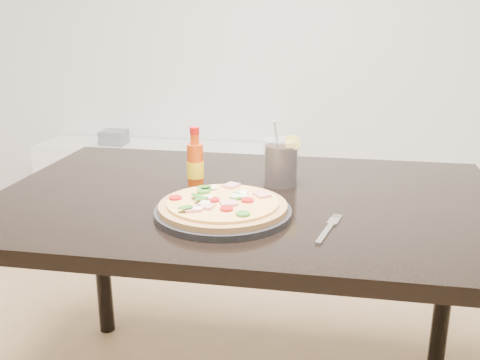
% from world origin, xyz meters
% --- Properties ---
extents(dining_table, '(1.40, 0.90, 0.75)m').
position_xyz_m(dining_table, '(-0.01, 0.56, 0.67)').
color(dining_table, black).
rests_on(dining_table, ground).
extents(plate, '(0.34, 0.34, 0.02)m').
position_xyz_m(plate, '(-0.05, 0.40, 0.76)').
color(plate, black).
rests_on(plate, dining_table).
extents(pizza, '(0.32, 0.32, 0.03)m').
position_xyz_m(pizza, '(-0.05, 0.40, 0.78)').
color(pizza, tan).
rests_on(pizza, plate).
extents(hot_sauce_bottle, '(0.06, 0.06, 0.18)m').
position_xyz_m(hot_sauce_bottle, '(-0.17, 0.58, 0.82)').
color(hot_sauce_bottle, '#C8430B').
rests_on(hot_sauce_bottle, dining_table).
extents(cola_cup, '(0.11, 0.10, 0.19)m').
position_xyz_m(cola_cup, '(0.07, 0.67, 0.81)').
color(cola_cup, black).
rests_on(cola_cup, dining_table).
extents(fork, '(0.06, 0.19, 0.00)m').
position_xyz_m(fork, '(0.21, 0.35, 0.75)').
color(fork, silver).
rests_on(fork, dining_table).
extents(media_console, '(1.40, 0.34, 0.50)m').
position_xyz_m(media_console, '(-0.80, 2.07, 0.25)').
color(media_console, white).
rests_on(media_console, ground).
extents(cd_stack, '(0.14, 0.12, 0.08)m').
position_xyz_m(cd_stack, '(-1.05, 2.05, 0.54)').
color(cd_stack, slate).
rests_on(cd_stack, media_console).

